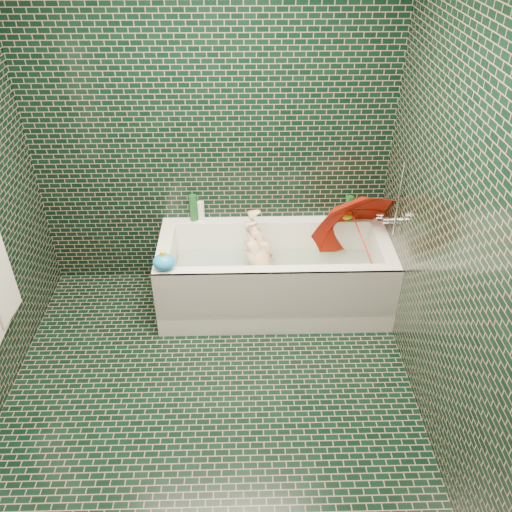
{
  "coord_description": "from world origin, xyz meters",
  "views": [
    {
      "loc": [
        0.23,
        -2.24,
        2.72
      ],
      "look_at": [
        0.31,
        0.82,
        0.58
      ],
      "focal_mm": 38.0,
      "sensor_mm": 36.0,
      "label": 1
    }
  ],
  "objects_px": {
    "umbrella": "(362,239)",
    "bath_toy": "(164,262)",
    "bathtub": "(274,281)",
    "rubber_duck": "(348,215)",
    "child": "(264,269)"
  },
  "relations": [
    {
      "from": "bathtub",
      "to": "bath_toy",
      "type": "relative_size",
      "value": 9.58
    },
    {
      "from": "bathtub",
      "to": "rubber_duck",
      "type": "height_order",
      "value": "rubber_duck"
    },
    {
      "from": "bathtub",
      "to": "child",
      "type": "xyz_separation_m",
      "value": [
        -0.08,
        0.02,
        0.1
      ]
    },
    {
      "from": "rubber_duck",
      "to": "bath_toy",
      "type": "xyz_separation_m",
      "value": [
        -1.34,
        -0.62,
        0.02
      ]
    },
    {
      "from": "child",
      "to": "bath_toy",
      "type": "bearing_deg",
      "value": -50.14
    },
    {
      "from": "rubber_duck",
      "to": "bathtub",
      "type": "bearing_deg",
      "value": -162.24
    },
    {
      "from": "bathtub",
      "to": "umbrella",
      "type": "bearing_deg",
      "value": 4.7
    },
    {
      "from": "child",
      "to": "bath_toy",
      "type": "distance_m",
      "value": 0.81
    },
    {
      "from": "bathtub",
      "to": "umbrella",
      "type": "xyz_separation_m",
      "value": [
        0.65,
        0.05,
        0.34
      ]
    },
    {
      "from": "umbrella",
      "to": "rubber_duck",
      "type": "bearing_deg",
      "value": 102.08
    },
    {
      "from": "umbrella",
      "to": "bath_toy",
      "type": "bearing_deg",
      "value": -168.1
    },
    {
      "from": "bathtub",
      "to": "child",
      "type": "distance_m",
      "value": 0.13
    },
    {
      "from": "bathtub",
      "to": "rubber_duck",
      "type": "relative_size",
      "value": 13.16
    },
    {
      "from": "bath_toy",
      "to": "umbrella",
      "type": "bearing_deg",
      "value": -0.02
    },
    {
      "from": "rubber_duck",
      "to": "bath_toy",
      "type": "relative_size",
      "value": 0.73
    }
  ]
}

